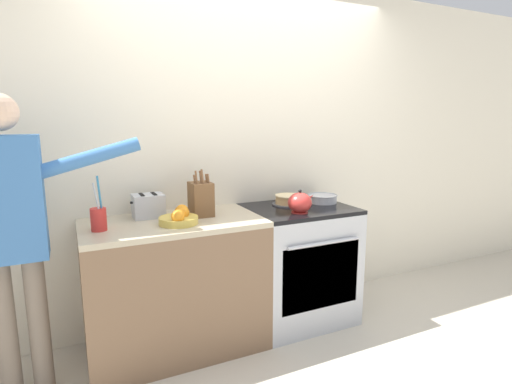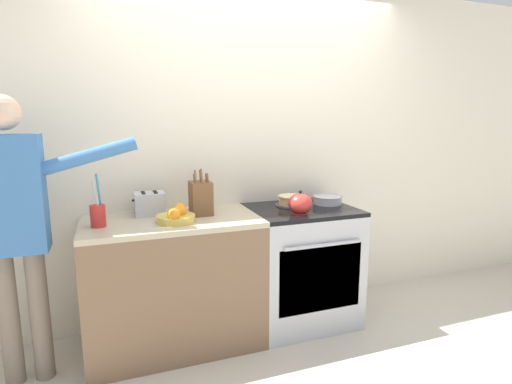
{
  "view_description": "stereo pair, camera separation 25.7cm",
  "coord_description": "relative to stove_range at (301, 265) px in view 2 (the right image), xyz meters",
  "views": [
    {
      "loc": [
        -1.27,
        -2.2,
        1.55
      ],
      "look_at": [
        -0.09,
        0.29,
        1.05
      ],
      "focal_mm": 28.0,
      "sensor_mm": 36.0,
      "label": 1
    },
    {
      "loc": [
        -1.04,
        -2.3,
        1.55
      ],
      "look_at": [
        -0.09,
        0.29,
        1.05
      ],
      "focal_mm": 28.0,
      "sensor_mm": 36.0,
      "label": 2
    }
  ],
  "objects": [
    {
      "name": "fruit_bowl",
      "position": [
        -0.94,
        -0.09,
        0.49
      ],
      "size": [
        0.25,
        0.25,
        0.11
      ],
      "color": "gold",
      "rests_on": "counter_cabinet"
    },
    {
      "name": "utensil_crock",
      "position": [
        -1.42,
        -0.04,
        0.52
      ],
      "size": [
        0.09,
        0.09,
        0.33
      ],
      "color": "red",
      "rests_on": "counter_cabinet"
    },
    {
      "name": "stove_range",
      "position": [
        0.0,
        0.0,
        0.0
      ],
      "size": [
        0.77,
        0.67,
        0.9
      ],
      "color": "#B7BABF",
      "rests_on": "ground_plane"
    },
    {
      "name": "layer_cake",
      "position": [
        -0.03,
        0.11,
        0.48
      ],
      "size": [
        0.26,
        0.26,
        0.08
      ],
      "color": "#4C4C51",
      "rests_on": "stove_range"
    },
    {
      "name": "knife_block",
      "position": [
        -0.75,
        0.06,
        0.57
      ],
      "size": [
        0.14,
        0.17,
        0.33
      ],
      "color": "brown",
      "rests_on": "counter_cabinet"
    },
    {
      "name": "toaster",
      "position": [
        -1.09,
        0.17,
        0.53
      ],
      "size": [
        0.22,
        0.17,
        0.16
      ],
      "color": "#B7BABF",
      "rests_on": "counter_cabinet"
    },
    {
      "name": "ground_plane",
      "position": [
        -0.29,
        -0.32,
        -0.45
      ],
      "size": [
        16.0,
        16.0,
        0.0
      ],
      "primitive_type": "plane",
      "color": "beige"
    },
    {
      "name": "wall_back",
      "position": [
        -0.29,
        0.34,
        0.85
      ],
      "size": [
        8.0,
        0.04,
        2.6
      ],
      "color": "silver",
      "rests_on": "ground_plane"
    },
    {
      "name": "tea_kettle",
      "position": [
        -0.09,
        -0.16,
        0.52
      ],
      "size": [
        0.21,
        0.17,
        0.17
      ],
      "color": "red",
      "rests_on": "stove_range"
    },
    {
      "name": "counter_cabinet",
      "position": [
        -0.97,
        0.0,
        -0.0
      ],
      "size": [
        1.16,
        0.64,
        0.9
      ],
      "color": "brown",
      "rests_on": "ground_plane"
    },
    {
      "name": "person_baker",
      "position": [
        -1.85,
        -0.11,
        0.56
      ],
      "size": [
        0.94,
        0.2,
        1.68
      ],
      "rotation": [
        0.0,
        0.0,
        0.22
      ],
      "color": "#7A6B5B",
      "rests_on": "ground_plane"
    },
    {
      "name": "mixing_bowl",
      "position": [
        0.25,
        0.06,
        0.48
      ],
      "size": [
        0.24,
        0.24,
        0.06
      ],
      "color": "#B7BABF",
      "rests_on": "stove_range"
    }
  ]
}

